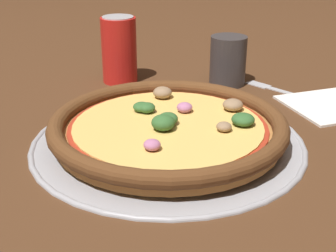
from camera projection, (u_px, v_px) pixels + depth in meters
ground_plane at (168, 142)px, 0.66m from camera, size 3.00×3.00×0.00m
pizza_tray at (168, 140)px, 0.65m from camera, size 0.38×0.38×0.01m
pizza at (168, 126)px, 0.65m from camera, size 0.33×0.33×0.04m
drinking_cup at (228, 61)px, 0.87m from camera, size 0.07×0.07×0.09m
napkin at (332, 104)px, 0.78m from camera, size 0.18×0.18×0.01m
fork at (284, 91)px, 0.84m from camera, size 0.13×0.14×0.00m
beverage_can at (119, 50)px, 0.88m from camera, size 0.07×0.07×0.12m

